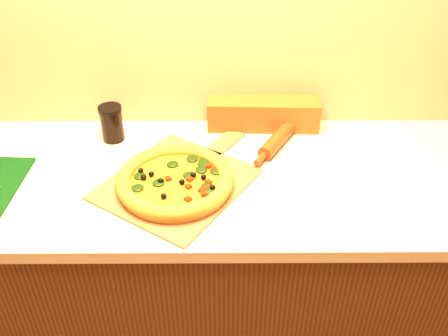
# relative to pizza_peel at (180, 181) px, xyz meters

# --- Properties ---
(cabinet) EXTENTS (2.80, 0.65, 0.86)m
(cabinet) POSITION_rel_pizza_peel_xyz_m (0.04, 0.04, -0.47)
(cabinet) COLOR #41220D
(cabinet) RESTS_ON ground
(countertop) EXTENTS (2.84, 0.68, 0.04)m
(countertop) POSITION_rel_pizza_peel_xyz_m (0.04, 0.04, -0.02)
(countertop) COLOR beige
(countertop) RESTS_ON cabinet
(pizza_peel) EXTENTS (0.54, 0.59, 0.01)m
(pizza_peel) POSITION_rel_pizza_peel_xyz_m (0.00, 0.00, 0.00)
(pizza_peel) COLOR brown
(pizza_peel) RESTS_ON countertop
(pizza) EXTENTS (0.35, 0.35, 0.05)m
(pizza) POSITION_rel_pizza_peel_xyz_m (-0.01, -0.03, 0.03)
(pizza) COLOR #C57731
(pizza) RESTS_ON pizza_peel
(bottle_cap) EXTENTS (0.03, 0.03, 0.01)m
(bottle_cap) POSITION_rel_pizza_peel_xyz_m (-0.14, -0.11, -0.00)
(bottle_cap) COLOR black
(bottle_cap) RESTS_ON countertop
(rolling_pin) EXTENTS (0.20, 0.32, 0.05)m
(rolling_pin) POSITION_rel_pizza_peel_xyz_m (0.33, 0.22, 0.02)
(rolling_pin) COLOR #5D2F0F
(rolling_pin) RESTS_ON countertop
(bread_bag) EXTENTS (0.40, 0.14, 0.11)m
(bread_bag) POSITION_rel_pizza_peel_xyz_m (0.28, 0.34, 0.05)
(bread_bag) COLOR brown
(bread_bag) RESTS_ON countertop
(dark_jar) EXTENTS (0.08, 0.08, 0.13)m
(dark_jar) POSITION_rel_pizza_peel_xyz_m (-0.24, 0.24, 0.06)
(dark_jar) COLOR black
(dark_jar) RESTS_ON countertop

